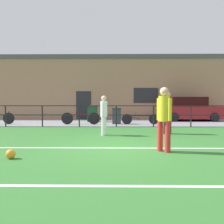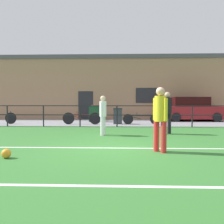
{
  "view_description": "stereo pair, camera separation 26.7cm",
  "coord_description": "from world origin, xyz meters",
  "px_view_note": "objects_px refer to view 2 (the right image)",
  "views": [
    {
      "loc": [
        -0.04,
        -7.25,
        1.4
      ],
      "look_at": [
        -0.21,
        4.42,
        0.87
      ],
      "focal_mm": 39.62,
      "sensor_mm": 36.0,
      "label": 1
    },
    {
      "loc": [
        0.22,
        -7.24,
        1.4
      ],
      "look_at": [
        -0.21,
        4.42,
        0.87
      ],
      "focal_mm": 39.62,
      "sensor_mm": 36.0,
      "label": 2
    }
  ],
  "objects_px": {
    "player_goalkeeper": "(167,110)",
    "bicycle_parked_2": "(82,118)",
    "player_winger": "(160,115)",
    "soccer_ball_match": "(6,154)",
    "player_striker": "(103,113)",
    "bicycle_parked_1": "(142,119)",
    "trash_bin_1": "(118,116)",
    "parked_car_red": "(192,110)",
    "trash_bin_0": "(94,114)",
    "spectator_child": "(92,112)"
  },
  "relations": [
    {
      "from": "player_striker",
      "to": "spectator_child",
      "type": "relative_size",
      "value": 1.49
    },
    {
      "from": "bicycle_parked_2",
      "to": "trash_bin_0",
      "type": "xyz_separation_m",
      "value": [
        0.52,
        1.91,
        0.18
      ]
    },
    {
      "from": "bicycle_parked_2",
      "to": "trash_bin_1",
      "type": "height_order",
      "value": "trash_bin_1"
    },
    {
      "from": "player_winger",
      "to": "soccer_ball_match",
      "type": "bearing_deg",
      "value": -117.09
    },
    {
      "from": "spectator_child",
      "to": "trash_bin_1",
      "type": "relative_size",
      "value": 1.13
    },
    {
      "from": "player_winger",
      "to": "parked_car_red",
      "type": "distance_m",
      "value": 11.1
    },
    {
      "from": "player_goalkeeper",
      "to": "trash_bin_1",
      "type": "distance_m",
      "value": 4.77
    },
    {
      "from": "bicycle_parked_1",
      "to": "bicycle_parked_2",
      "type": "height_order",
      "value": "bicycle_parked_2"
    },
    {
      "from": "player_winger",
      "to": "player_goalkeeper",
      "type": "bearing_deg",
      "value": 126.71
    },
    {
      "from": "player_winger",
      "to": "parked_car_red",
      "type": "relative_size",
      "value": 0.45
    },
    {
      "from": "player_goalkeeper",
      "to": "soccer_ball_match",
      "type": "distance_m",
      "value": 6.66
    },
    {
      "from": "player_goalkeeper",
      "to": "player_striker",
      "type": "height_order",
      "value": "player_goalkeeper"
    },
    {
      "from": "player_goalkeeper",
      "to": "player_striker",
      "type": "bearing_deg",
      "value": 154.47
    },
    {
      "from": "player_striker",
      "to": "player_winger",
      "type": "xyz_separation_m",
      "value": [
        1.8,
        -3.24,
        0.09
      ]
    },
    {
      "from": "player_striker",
      "to": "bicycle_parked_1",
      "type": "bearing_deg",
      "value": -11.13
    },
    {
      "from": "parked_car_red",
      "to": "soccer_ball_match",
      "type": "bearing_deg",
      "value": -124.17
    },
    {
      "from": "bicycle_parked_2",
      "to": "spectator_child",
      "type": "bearing_deg",
      "value": 84.25
    },
    {
      "from": "bicycle_parked_1",
      "to": "trash_bin_1",
      "type": "xyz_separation_m",
      "value": [
        -1.39,
        0.25,
        0.17
      ]
    },
    {
      "from": "spectator_child",
      "to": "bicycle_parked_1",
      "type": "xyz_separation_m",
      "value": [
        3.22,
        -2.72,
        -0.3
      ]
    },
    {
      "from": "soccer_ball_match",
      "to": "bicycle_parked_2",
      "type": "height_order",
      "value": "bicycle_parked_2"
    },
    {
      "from": "player_winger",
      "to": "bicycle_parked_2",
      "type": "bearing_deg",
      "value": 163.92
    },
    {
      "from": "soccer_ball_match",
      "to": "spectator_child",
      "type": "bearing_deg",
      "value": 86.11
    },
    {
      "from": "player_goalkeeper",
      "to": "player_winger",
      "type": "distance_m",
      "value": 3.82
    },
    {
      "from": "bicycle_parked_2",
      "to": "player_winger",
      "type": "bearing_deg",
      "value": -66.09
    },
    {
      "from": "player_winger",
      "to": "bicycle_parked_2",
      "type": "relative_size",
      "value": 0.78
    },
    {
      "from": "player_goalkeeper",
      "to": "trash_bin_1",
      "type": "xyz_separation_m",
      "value": [
        -2.14,
        4.24,
        -0.5
      ]
    },
    {
      "from": "player_striker",
      "to": "soccer_ball_match",
      "type": "relative_size",
      "value": 6.96
    },
    {
      "from": "trash_bin_0",
      "to": "trash_bin_1",
      "type": "xyz_separation_m",
      "value": [
        1.59,
        -1.56,
        -0.05
      ]
    },
    {
      "from": "player_striker",
      "to": "player_winger",
      "type": "height_order",
      "value": "player_winger"
    },
    {
      "from": "bicycle_parked_1",
      "to": "bicycle_parked_2",
      "type": "bearing_deg",
      "value": -178.32
    },
    {
      "from": "soccer_ball_match",
      "to": "spectator_child",
      "type": "height_order",
      "value": "spectator_child"
    },
    {
      "from": "spectator_child",
      "to": "bicycle_parked_1",
      "type": "height_order",
      "value": "spectator_child"
    },
    {
      "from": "parked_car_red",
      "to": "trash_bin_0",
      "type": "bearing_deg",
      "value": -172.28
    },
    {
      "from": "parked_car_red",
      "to": "bicycle_parked_1",
      "type": "relative_size",
      "value": 1.78
    },
    {
      "from": "player_goalkeeper",
      "to": "player_striker",
      "type": "xyz_separation_m",
      "value": [
        -2.68,
        -0.47,
        -0.09
      ]
    },
    {
      "from": "soccer_ball_match",
      "to": "player_winger",
      "type": "bearing_deg",
      "value": 12.91
    },
    {
      "from": "player_striker",
      "to": "parked_car_red",
      "type": "bearing_deg",
      "value": -25.79
    },
    {
      "from": "spectator_child",
      "to": "parked_car_red",
      "type": "xyz_separation_m",
      "value": [
        6.9,
        -0.01,
        0.16
      ]
    },
    {
      "from": "player_goalkeeper",
      "to": "bicycle_parked_1",
      "type": "bearing_deg",
      "value": 65.1
    },
    {
      "from": "player_goalkeeper",
      "to": "bicycle_parked_1",
      "type": "height_order",
      "value": "player_goalkeeper"
    },
    {
      "from": "player_striker",
      "to": "bicycle_parked_2",
      "type": "relative_size",
      "value": 0.71
    },
    {
      "from": "spectator_child",
      "to": "parked_car_red",
      "type": "height_order",
      "value": "parked_car_red"
    },
    {
      "from": "parked_car_red",
      "to": "trash_bin_1",
      "type": "xyz_separation_m",
      "value": [
        -5.07,
        -2.46,
        -0.29
      ]
    },
    {
      "from": "player_goalkeeper",
      "to": "bicycle_parked_2",
      "type": "distance_m",
      "value": 5.79
    },
    {
      "from": "player_striker",
      "to": "trash_bin_0",
      "type": "distance_m",
      "value": 6.37
    },
    {
      "from": "soccer_ball_match",
      "to": "bicycle_parked_2",
      "type": "distance_m",
      "value": 8.51
    },
    {
      "from": "player_goalkeeper",
      "to": "soccer_ball_match",
      "type": "height_order",
      "value": "player_goalkeeper"
    },
    {
      "from": "parked_car_red",
      "to": "player_striker",
      "type": "bearing_deg",
      "value": -128.05
    },
    {
      "from": "spectator_child",
      "to": "bicycle_parked_2",
      "type": "xyz_separation_m",
      "value": [
        -0.28,
        -2.82,
        -0.25
      ]
    },
    {
      "from": "soccer_ball_match",
      "to": "parked_car_red",
      "type": "height_order",
      "value": "parked_car_red"
    }
  ]
}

